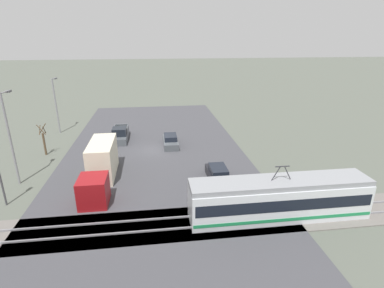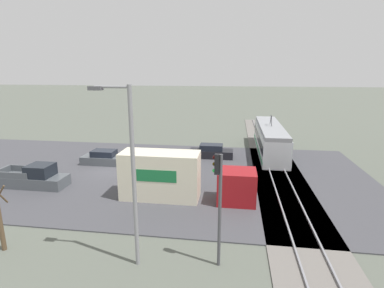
% 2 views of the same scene
% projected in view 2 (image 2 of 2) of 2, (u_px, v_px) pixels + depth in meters
% --- Properties ---
extents(ground_plane, '(320.00, 320.00, 0.00)m').
position_uv_depth(ground_plane, '(107.00, 171.00, 28.72)').
color(ground_plane, '#565B51').
extents(road_surface, '(21.40, 48.75, 0.08)m').
position_uv_depth(road_surface, '(107.00, 171.00, 28.71)').
color(road_surface, '#424247').
rests_on(road_surface, ground).
extents(rail_bed, '(65.77, 4.40, 0.22)m').
position_uv_depth(rail_bed, '(280.00, 179.00, 26.47)').
color(rail_bed, slate).
rests_on(rail_bed, ground).
extents(light_rail_tram, '(13.90, 2.76, 4.30)m').
position_uv_depth(light_rail_tram, '(270.00, 139.00, 35.03)').
color(light_rail_tram, silver).
rests_on(light_rail_tram, ground).
extents(box_truck, '(2.35, 9.92, 3.53)m').
position_uv_depth(box_truck, '(178.00, 178.00, 22.13)').
color(box_truck, maroon).
rests_on(box_truck, ground).
extents(pickup_truck, '(1.95, 5.64, 1.90)m').
position_uv_depth(pickup_truck, '(34.00, 178.00, 24.70)').
color(pickup_truck, '#4C5156').
rests_on(pickup_truck, ground).
extents(sedan_car_0, '(1.81, 4.76, 1.46)m').
position_uv_depth(sedan_car_0, '(211.00, 152.00, 32.98)').
color(sedan_car_0, black).
rests_on(sedan_car_0, ground).
extents(sedan_car_1, '(1.83, 4.51, 1.44)m').
position_uv_depth(sedan_car_1, '(104.00, 158.00, 30.66)').
color(sedan_car_1, '#4C5156').
rests_on(sedan_car_1, ground).
extents(traffic_light_pole, '(0.28, 0.47, 5.74)m').
position_uv_depth(traffic_light_pole, '(219.00, 196.00, 14.06)').
color(traffic_light_pole, '#47474C').
rests_on(traffic_light_pole, ground).
extents(street_tree, '(0.92, 0.77, 3.84)m').
position_uv_depth(street_tree, '(0.00, 220.00, 15.79)').
color(street_tree, brown).
rests_on(street_tree, ground).
extents(street_lamp_near_crossing, '(0.36, 1.95, 8.86)m').
position_uv_depth(street_lamp_near_crossing, '(129.00, 168.00, 13.84)').
color(street_lamp_near_crossing, gray).
rests_on(street_lamp_near_crossing, ground).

